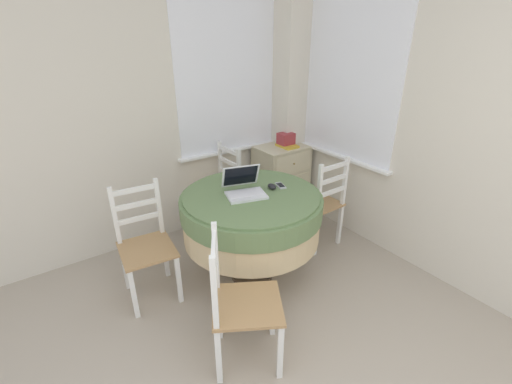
{
  "coord_description": "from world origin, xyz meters",
  "views": [
    {
      "loc": [
        -0.42,
        -0.05,
        1.89
      ],
      "look_at": [
        1.07,
        2.07,
        0.69
      ],
      "focal_mm": 24.0,
      "sensor_mm": 36.0,
      "label": 1
    }
  ],
  "objects": [
    {
      "name": "corner_room_shell",
      "position": [
        1.28,
        1.9,
        1.28
      ],
      "size": [
        4.45,
        4.84,
        2.55
      ],
      "color": "beige",
      "rests_on": "ground_plane"
    },
    {
      "name": "round_dining_table",
      "position": [
        0.92,
        1.92,
        0.6
      ],
      "size": [
        1.11,
        1.11,
        0.77
      ],
      "color": "#4C3D2D",
      "rests_on": "ground_plane"
    },
    {
      "name": "laptop",
      "position": [
        0.88,
        1.96,
        0.82
      ],
      "size": [
        0.36,
        0.36,
        0.21
      ],
      "color": "silver",
      "rests_on": "round_dining_table"
    },
    {
      "name": "computer_mouse",
      "position": [
        1.11,
        1.9,
        0.79
      ],
      "size": [
        0.06,
        0.09,
        0.04
      ],
      "color": "black",
      "rests_on": "round_dining_table"
    },
    {
      "name": "cell_phone",
      "position": [
        1.2,
        1.91,
        0.78
      ],
      "size": [
        0.09,
        0.13,
        0.01
      ],
      "color": "#B2B7BC",
      "rests_on": "round_dining_table"
    },
    {
      "name": "dining_chair_near_back_window",
      "position": [
        1.08,
        2.74,
        0.43
      ],
      "size": [
        0.43,
        0.41,
        0.9
      ],
      "color": "#A87F51",
      "rests_on": "ground_plane"
    },
    {
      "name": "dining_chair_near_right_window",
      "position": [
        1.73,
        1.97,
        0.43
      ],
      "size": [
        0.39,
        0.42,
        0.9
      ],
      "color": "#A87F51",
      "rests_on": "ground_plane"
    },
    {
      "name": "dining_chair_camera_near",
      "position": [
        0.4,
        1.29,
        0.43
      ],
      "size": [
        0.55,
        0.54,
        0.9
      ],
      "color": "#A87F51",
      "rests_on": "ground_plane"
    },
    {
      "name": "dining_chair_left_flank",
      "position": [
        0.15,
        2.22,
        0.43
      ],
      "size": [
        0.42,
        0.45,
        0.9
      ],
      "color": "#A87F51",
      "rests_on": "ground_plane"
    },
    {
      "name": "corner_cabinet",
      "position": [
        1.88,
        2.73,
        0.39
      ],
      "size": [
        0.57,
        0.44,
        0.78
      ],
      "color": "beige",
      "rests_on": "ground_plane"
    },
    {
      "name": "storage_box",
      "position": [
        1.91,
        2.7,
        0.85
      ],
      "size": [
        0.16,
        0.14,
        0.14
      ],
      "color": "#9E3338",
      "rests_on": "corner_cabinet"
    },
    {
      "name": "book_on_cabinet",
      "position": [
        1.9,
        2.67,
        0.79
      ],
      "size": [
        0.16,
        0.22,
        0.02
      ],
      "color": "gold",
      "rests_on": "corner_cabinet"
    }
  ]
}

